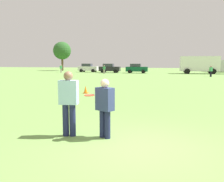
# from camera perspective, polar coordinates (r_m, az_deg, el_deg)

# --- Properties ---
(ground_plane) EXTENTS (179.29, 179.29, 0.00)m
(ground_plane) POSITION_cam_1_polar(r_m,az_deg,el_deg) (6.02, 5.86, -13.05)
(ground_plane) COLOR #6B9347
(player_thrower) EXTENTS (0.54, 0.37, 1.79)m
(player_thrower) POSITION_cam_1_polar(r_m,az_deg,el_deg) (6.79, -10.07, -2.06)
(player_thrower) COLOR #1E234C
(player_thrower) RESTS_ON ground
(player_defender) EXTENTS (0.54, 0.45, 1.60)m
(player_defender) POSITION_cam_1_polar(r_m,az_deg,el_deg) (6.54, -1.68, -3.33)
(player_defender) COLOR #1E234C
(player_defender) RESTS_ON ground
(frisbee) EXTENTS (0.27, 0.27, 0.04)m
(frisbee) POSITION_cam_1_polar(r_m,az_deg,el_deg) (6.43, -5.31, -0.98)
(frisbee) COLOR #E54C33
(traffic_cone) EXTENTS (0.32, 0.32, 0.48)m
(traffic_cone) POSITION_cam_1_polar(r_m,az_deg,el_deg) (16.30, -6.19, 0.27)
(traffic_cone) COLOR #D8590C
(traffic_cone) RESTS_ON ground
(parked_car_near_left) EXTENTS (4.31, 2.43, 1.82)m
(parked_car_near_left) POSITION_cam_1_polar(r_m,az_deg,el_deg) (53.15, -5.63, 5.42)
(parked_car_near_left) COLOR silver
(parked_car_near_left) RESTS_ON ground
(parked_car_mid_left) EXTENTS (4.31, 2.43, 1.82)m
(parked_car_mid_left) POSITION_cam_1_polar(r_m,az_deg,el_deg) (49.48, -0.60, 5.36)
(parked_car_mid_left) COLOR black
(parked_car_mid_left) RESTS_ON ground
(parked_car_center) EXTENTS (4.31, 2.43, 1.82)m
(parked_car_center) POSITION_cam_1_polar(r_m,az_deg,el_deg) (47.84, 5.77, 5.29)
(parked_car_center) COLOR #0C4C2D
(parked_car_center) RESTS_ON ground
(box_truck) EXTENTS (8.64, 3.36, 3.18)m
(box_truck) POSITION_cam_1_polar(r_m,az_deg,el_deg) (47.86, 20.47, 5.90)
(box_truck) COLOR white
(box_truck) RESTS_ON ground
(bystander_sideline_watcher) EXTENTS (0.48, 0.51, 1.62)m
(bystander_sideline_watcher) POSITION_cam_1_polar(r_m,az_deg,el_deg) (51.11, -11.82, 5.26)
(bystander_sideline_watcher) COLOR gray
(bystander_sideline_watcher) RESTS_ON ground
(bystander_far_jogger) EXTENTS (0.43, 0.26, 1.54)m
(bystander_far_jogger) POSITION_cam_1_polar(r_m,az_deg,el_deg) (45.01, -1.86, 5.16)
(bystander_far_jogger) COLOR gray
(bystander_far_jogger) RESTS_ON ground
(bystander_field_marshal) EXTENTS (0.48, 0.48, 1.58)m
(bystander_field_marshal) POSITION_cam_1_polar(r_m,az_deg,el_deg) (37.64, 22.10, 4.43)
(bystander_field_marshal) COLOR black
(bystander_field_marshal) RESTS_ON ground
(tree_west_oak) EXTENTS (4.50, 4.50, 7.32)m
(tree_west_oak) POSITION_cam_1_polar(r_m,az_deg,el_deg) (64.22, -11.58, 9.19)
(tree_west_oak) COLOR brown
(tree_west_oak) RESTS_ON ground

